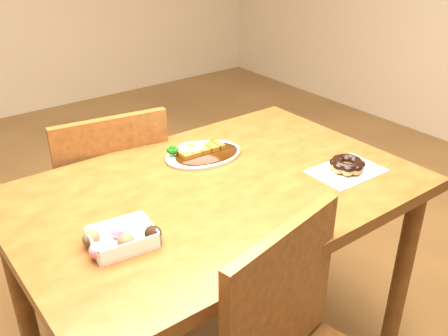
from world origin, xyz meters
TOP-DOWN VIEW (x-y plane):
  - table at (0.00, 0.00)m, footprint 1.20×0.80m
  - chair_far at (-0.12, 0.54)m, footprint 0.48×0.48m
  - katsu_curry_plate at (0.08, 0.19)m, footprint 0.28×0.21m
  - donut_box at (-0.36, -0.10)m, footprint 0.18×0.14m
  - pon_de_ring at (0.38, -0.17)m, footprint 0.23×0.16m

SIDE VIEW (x-z plane):
  - chair_far at x=-0.12m, z-range 0.04..0.91m
  - table at x=0.00m, z-range 0.28..1.03m
  - katsu_curry_plate at x=0.08m, z-range 0.74..0.79m
  - donut_box at x=-0.36m, z-range 0.75..0.79m
  - pon_de_ring at x=0.38m, z-range 0.75..0.79m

